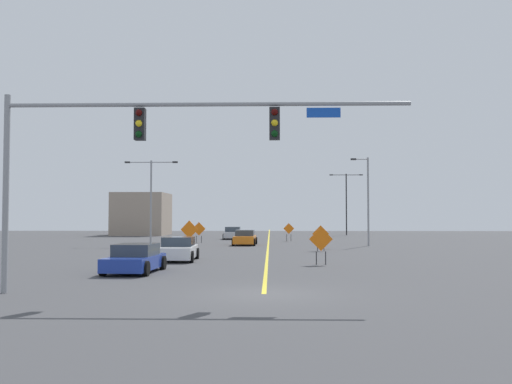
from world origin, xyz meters
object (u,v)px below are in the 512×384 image
at_px(street_lamp_far_right, 151,193).
at_px(construction_sign_median_near, 321,241).
at_px(street_lamp_mid_left, 367,197).
at_px(car_blue_distant, 135,259).
at_px(traffic_signal_assembly, 145,140).
at_px(car_white_mid, 178,250).
at_px(construction_sign_right_lane, 289,230).
at_px(street_lamp_near_right, 346,198).
at_px(construction_sign_left_shoulder, 321,235).
at_px(car_orange_far, 245,238).
at_px(construction_sign_median_far, 199,230).
at_px(construction_sign_left_lane, 189,231).
at_px(car_silver_approaching, 233,233).

distance_m(street_lamp_far_right, construction_sign_median_near, 23.60).
relative_size(street_lamp_mid_left, car_blue_distant, 1.72).
relative_size(traffic_signal_assembly, car_white_mid, 3.17).
bearing_deg(construction_sign_median_near, construction_sign_right_lane, 91.64).
height_order(street_lamp_near_right, construction_sign_left_shoulder, street_lamp_near_right).
xyz_separation_m(construction_sign_median_near, car_orange_far, (-4.83, 19.90, -0.61)).
height_order(street_lamp_near_right, car_blue_distant, street_lamp_near_right).
distance_m(construction_sign_median_far, car_orange_far, 6.02).
bearing_deg(street_lamp_mid_left, construction_sign_left_shoulder, -122.76).
xyz_separation_m(construction_sign_left_lane, car_orange_far, (3.97, 6.17, -0.78)).
relative_size(traffic_signal_assembly, construction_sign_median_near, 6.89).
bearing_deg(car_orange_far, traffic_signal_assembly, -93.47).
height_order(construction_sign_right_lane, car_blue_distant, construction_sign_right_lane).
bearing_deg(street_lamp_mid_left, construction_sign_median_far, 160.38).
distance_m(construction_sign_median_near, car_orange_far, 20.49).
xyz_separation_m(car_orange_far, car_white_mid, (-2.98, -17.38, 0.01)).
distance_m(traffic_signal_assembly, construction_sign_right_lane, 38.88).
bearing_deg(construction_sign_median_near, traffic_signal_assembly, -121.28).
xyz_separation_m(traffic_signal_assembly, construction_sign_right_lane, (5.92, 38.24, -3.85)).
relative_size(street_lamp_near_right, construction_sign_median_near, 4.20).
bearing_deg(street_lamp_far_right, construction_sign_median_far, 50.43).
distance_m(construction_sign_left_shoulder, construction_sign_left_lane, 10.06).
height_order(street_lamp_near_right, car_orange_far, street_lamp_near_right).
relative_size(street_lamp_far_right, construction_sign_left_shoulder, 3.99).
relative_size(construction_sign_median_far, car_white_mid, 0.46).
height_order(street_lamp_mid_left, construction_sign_median_near, street_lamp_mid_left).
bearing_deg(construction_sign_left_lane, car_blue_distant, -89.47).
relative_size(construction_sign_left_lane, car_silver_approaching, 0.49).
distance_m(street_lamp_mid_left, car_orange_far, 11.02).
bearing_deg(construction_sign_left_shoulder, traffic_signal_assembly, -108.89).
xyz_separation_m(construction_sign_left_shoulder, car_silver_approaching, (-7.73, 21.23, -0.51)).
height_order(traffic_signal_assembly, car_white_mid, traffic_signal_assembly).
relative_size(traffic_signal_assembly, construction_sign_median_far, 6.82).
xyz_separation_m(street_lamp_mid_left, car_orange_far, (-10.36, 1.38, -3.51)).
distance_m(traffic_signal_assembly, car_silver_approaching, 43.97).
relative_size(street_lamp_mid_left, car_orange_far, 1.75).
height_order(construction_sign_left_lane, construction_sign_median_far, construction_sign_left_lane).
distance_m(construction_sign_left_shoulder, car_white_mid, 12.59).
height_order(street_lamp_mid_left, construction_sign_median_far, street_lamp_mid_left).
xyz_separation_m(street_lamp_far_right, construction_sign_median_near, (12.98, -19.44, -3.27)).
distance_m(street_lamp_far_right, car_blue_distant, 24.31).
xyz_separation_m(construction_sign_left_shoulder, construction_sign_left_lane, (-9.80, 2.24, 0.24)).
distance_m(street_lamp_far_right, car_silver_approaching, 15.17).
bearing_deg(car_white_mid, construction_sign_left_shoulder, 45.51).
distance_m(construction_sign_right_lane, car_silver_approaching, 8.13).
height_order(construction_sign_left_shoulder, car_blue_distant, construction_sign_left_shoulder).
height_order(construction_sign_left_shoulder, construction_sign_right_lane, construction_sign_left_shoulder).
height_order(traffic_signal_assembly, construction_sign_left_shoulder, traffic_signal_assembly).
xyz_separation_m(street_lamp_far_right, street_lamp_near_right, (20.37, 25.92, 0.38)).
distance_m(construction_sign_right_lane, construction_sign_median_far, 9.21).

